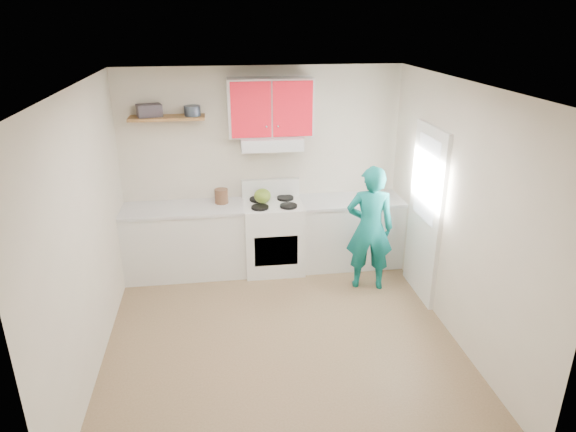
{
  "coord_description": "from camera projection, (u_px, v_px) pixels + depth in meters",
  "views": [
    {
      "loc": [
        -0.56,
        -4.5,
        3.18
      ],
      "look_at": [
        0.15,
        0.55,
        1.15
      ],
      "focal_mm": 31.75,
      "sensor_mm": 36.0,
      "label": 1
    }
  ],
  "objects": [
    {
      "name": "floor",
      "position": [
        281.0,
        336.0,
        5.39
      ],
      "size": [
        3.8,
        3.8,
        0.0
      ],
      "primitive_type": "plane",
      "color": "brown",
      "rests_on": "ground"
    },
    {
      "name": "cutting_board",
      "position": [
        330.0,
        202.0,
        6.6
      ],
      "size": [
        0.3,
        0.24,
        0.02
      ],
      "primitive_type": "cube",
      "rotation": [
        0.0,
        0.0,
        -0.16
      ],
      "color": "olive",
      "rests_on": "counter_right"
    },
    {
      "name": "silicone_mat",
      "position": [
        368.0,
        198.0,
        6.76
      ],
      "size": [
        0.33,
        0.3,
        0.01
      ],
      "primitive_type": "cube",
      "rotation": [
        0.0,
        0.0,
        0.24
      ],
      "color": "red",
      "rests_on": "counter_right"
    },
    {
      "name": "right_wall",
      "position": [
        457.0,
        214.0,
        5.14
      ],
      "size": [
        0.04,
        3.8,
        2.6
      ],
      "primitive_type": "cube",
      "color": "beige",
      "rests_on": "floor"
    },
    {
      "name": "ceiling",
      "position": [
        280.0,
        85.0,
        4.43
      ],
      "size": [
        3.6,
        3.8,
        0.04
      ],
      "primitive_type": "cube",
      "color": "white",
      "rests_on": "floor"
    },
    {
      "name": "shelf",
      "position": [
        167.0,
        118.0,
        6.1
      ],
      "size": [
        0.9,
        0.3,
        0.04
      ],
      "primitive_type": "cube",
      "color": "brown",
      "rests_on": "back_wall"
    },
    {
      "name": "door_glass",
      "position": [
        427.0,
        179.0,
        5.72
      ],
      "size": [
        0.01,
        0.55,
        0.95
      ],
      "primitive_type": "cube",
      "color": "white",
      "rests_on": "door"
    },
    {
      "name": "left_wall",
      "position": [
        87.0,
        234.0,
        4.68
      ],
      "size": [
        0.04,
        3.8,
        2.6
      ],
      "primitive_type": "cube",
      "color": "beige",
      "rests_on": "floor"
    },
    {
      "name": "counter_left",
      "position": [
        185.0,
        241.0,
        6.56
      ],
      "size": [
        1.52,
        0.6,
        0.9
      ],
      "primitive_type": "cube",
      "color": "silver",
      "rests_on": "floor"
    },
    {
      "name": "person",
      "position": [
        370.0,
        228.0,
        6.11
      ],
      "size": [
        0.63,
        0.48,
        1.56
      ],
      "primitive_type": "imported",
      "rotation": [
        0.0,
        0.0,
        2.93
      ],
      "color": "#0C6E6A",
      "rests_on": "floor"
    },
    {
      "name": "counter_right",
      "position": [
        350.0,
        232.0,
        6.84
      ],
      "size": [
        1.32,
        0.6,
        0.9
      ],
      "primitive_type": "cube",
      "color": "silver",
      "rests_on": "floor"
    },
    {
      "name": "range_hood",
      "position": [
        271.0,
        142.0,
        6.32
      ],
      "size": [
        0.76,
        0.44,
        0.15
      ],
      "primitive_type": "cube",
      "color": "silver",
      "rests_on": "back_wall"
    },
    {
      "name": "tin",
      "position": [
        192.0,
        111.0,
        6.11
      ],
      "size": [
        0.26,
        0.26,
        0.12
      ],
      "primitive_type": "cylinder",
      "rotation": [
        0.0,
        0.0,
        -0.43
      ],
      "color": "#333D4C",
      "rests_on": "shelf"
    },
    {
      "name": "crock",
      "position": [
        222.0,
        197.0,
        6.5
      ],
      "size": [
        0.21,
        0.21,
        0.21
      ],
      "primitive_type": "cylinder",
      "rotation": [
        0.0,
        0.0,
        0.26
      ],
      "color": "brown",
      "rests_on": "counter_left"
    },
    {
      "name": "front_wall",
      "position": [
        319.0,
        339.0,
        3.16
      ],
      "size": [
        3.6,
        0.04,
        2.6
      ],
      "primitive_type": "cube",
      "color": "beige",
      "rests_on": "floor"
    },
    {
      "name": "back_wall",
      "position": [
        262.0,
        168.0,
        6.66
      ],
      "size": [
        3.6,
        0.04,
        2.6
      ],
      "primitive_type": "cube",
      "color": "beige",
      "rests_on": "floor"
    },
    {
      "name": "upper_cabinets",
      "position": [
        270.0,
        107.0,
        6.22
      ],
      "size": [
        1.02,
        0.33,
        0.7
      ],
      "primitive_type": "cube",
      "color": "red",
      "rests_on": "back_wall"
    },
    {
      "name": "door",
      "position": [
        425.0,
        214.0,
        5.89
      ],
      "size": [
        0.05,
        0.85,
        2.05
      ],
      "primitive_type": "cube",
      "color": "white",
      "rests_on": "floor"
    },
    {
      "name": "stove",
      "position": [
        273.0,
        236.0,
        6.68
      ],
      "size": [
        0.76,
        0.65,
        0.92
      ],
      "primitive_type": "cube",
      "color": "white",
      "rests_on": "floor"
    },
    {
      "name": "books",
      "position": [
        149.0,
        110.0,
        6.06
      ],
      "size": [
        0.33,
        0.27,
        0.15
      ],
      "primitive_type": "cube",
      "rotation": [
        0.0,
        0.0,
        0.29
      ],
      "color": "#3B343B",
      "rests_on": "shelf"
    },
    {
      "name": "kettle",
      "position": [
        262.0,
        196.0,
        6.51
      ],
      "size": [
        0.28,
        0.28,
        0.19
      ],
      "primitive_type": "ellipsoid",
      "rotation": [
        0.0,
        0.0,
        -0.34
      ],
      "color": "olive",
      "rests_on": "stove"
    }
  ]
}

